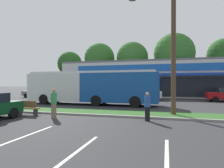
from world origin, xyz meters
TOP-DOWN VIEW (x-y plane):
  - grass_median at (0.00, 14.00)m, footprint 56.00×2.20m
  - curb_lip at (0.00, 12.78)m, footprint 56.00×0.24m
  - parking_stripe_0 at (-2.51, 6.93)m, footprint 0.12×4.80m
  - parking_stripe_1 at (0.21, 5.79)m, footprint 0.12×4.80m
  - parking_stripe_2 at (2.83, 6.10)m, footprint 0.12×4.80m
  - storefront_building at (1.15, 35.91)m, footprint 29.93×13.17m
  - tree_far_left at (-21.05, 46.60)m, footprint 6.16×6.16m
  - tree_left at (-11.77, 42.97)m, footprint 6.79×6.79m
  - tree_mid_left at (-4.23, 42.38)m, footprint 6.69×6.69m
  - tree_mid at (4.28, 42.65)m, footprint 8.13×8.13m
  - tree_mid_right at (13.94, 45.22)m, footprint 6.53×6.53m
  - utility_pole at (3.10, 14.07)m, footprint 3.03×2.40m
  - city_bus at (-4.33, 19.11)m, footprint 13.09×2.83m
  - bus_stop_bench at (-5.99, 11.94)m, footprint 1.60×0.45m
  - car_1 at (-15.61, 26.17)m, footprint 4.27×1.96m
  - car_2 at (0.10, 25.83)m, footprint 4.23×1.91m
  - pedestrian_near_bench at (1.80, 12.00)m, footprint 0.32×0.32m
  - pedestrian_by_pole at (-3.68, 11.43)m, footprint 0.35×0.35m

SIDE VIEW (x-z plane):
  - parking_stripe_0 at x=-2.51m, z-range 0.00..0.01m
  - parking_stripe_1 at x=0.21m, z-range 0.00..0.01m
  - parking_stripe_2 at x=2.83m, z-range 0.00..0.01m
  - grass_median at x=0.00m, z-range 0.00..0.12m
  - curb_lip at x=0.00m, z-range 0.00..0.12m
  - bus_stop_bench at x=-5.99m, z-range 0.03..0.98m
  - car_1 at x=-15.61m, z-range 0.04..1.42m
  - pedestrian_near_bench at x=1.80m, z-range 0.00..1.59m
  - car_2 at x=0.10m, z-range 0.02..1.58m
  - pedestrian_by_pole at x=-3.68m, z-range 0.00..1.76m
  - city_bus at x=-4.33m, z-range 0.14..3.39m
  - storefront_building at x=1.15m, z-range 0.00..5.65m
  - utility_pole at x=3.10m, z-range 0.35..11.20m
  - tree_far_left at x=-21.05m, z-range 2.03..12.27m
  - tree_mid_left at x=-4.23m, z-range 2.10..13.01m
  - tree_left at x=-11.77m, z-range 2.17..13.33m
  - tree_mid_right at x=13.94m, z-range 2.29..13.43m
  - tree_mid at x=4.28m, z-range 2.04..14.26m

